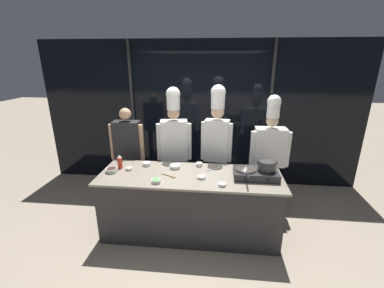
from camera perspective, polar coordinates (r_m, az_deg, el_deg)
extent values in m
plane|color=gray|center=(3.93, -0.39, -18.67)|extent=(24.00, 24.00, 0.00)
cube|color=black|center=(4.87, 1.68, 6.43)|extent=(5.99, 0.04, 2.70)
cube|color=#232326|center=(5.08, -12.92, 6.48)|extent=(0.05, 0.05, 2.70)
cube|color=#232326|center=(4.91, 16.72, 5.73)|extent=(0.05, 0.05, 2.70)
cube|color=#2D2D30|center=(3.68, -0.41, -13.33)|extent=(2.37, 0.79, 0.86)
cube|color=gray|center=(3.47, -0.42, -7.05)|extent=(2.44, 0.83, 0.03)
cube|color=#28282B|center=(3.46, 13.96, -6.45)|extent=(0.57, 0.35, 0.10)
cylinder|color=black|center=(3.42, 11.85, -5.55)|extent=(0.23, 0.23, 0.01)
cylinder|color=black|center=(3.28, 12.09, -7.76)|extent=(0.03, 0.01, 0.03)
cylinder|color=black|center=(3.46, 16.20, -5.63)|extent=(0.23, 0.23, 0.01)
cylinder|color=black|center=(3.32, 16.63, -7.81)|extent=(0.03, 0.01, 0.03)
cylinder|color=#38332D|center=(3.42, 11.87, -5.40)|extent=(0.26, 0.26, 0.01)
cone|color=#38332D|center=(3.41, 11.88, -5.15)|extent=(0.27, 0.27, 0.04)
cylinder|color=black|center=(3.20, 12.29, -6.70)|extent=(0.02, 0.21, 0.02)
cylinder|color=#333335|center=(3.44, 16.30, -4.61)|extent=(0.22, 0.22, 0.12)
torus|color=#333335|center=(3.41, 16.39, -3.67)|extent=(0.22, 0.22, 0.01)
torus|color=#333335|center=(3.40, 14.36, -3.97)|extent=(0.01, 0.05, 0.05)
torus|color=#333335|center=(3.45, 18.32, -4.05)|extent=(0.01, 0.05, 0.05)
cylinder|color=red|center=(3.78, -15.73, -4.04)|extent=(0.07, 0.07, 0.15)
cone|color=white|center=(3.74, -15.86, -2.65)|extent=(0.06, 0.06, 0.04)
cylinder|color=white|center=(3.79, -10.01, -4.39)|extent=(0.12, 0.12, 0.05)
torus|color=white|center=(3.78, -10.03, -4.06)|extent=(0.12, 0.12, 0.01)
cylinder|color=white|center=(3.78, -10.02, -4.21)|extent=(0.09, 0.09, 0.03)
cylinder|color=white|center=(3.69, -17.41, -5.57)|extent=(0.16, 0.16, 0.05)
torus|color=white|center=(3.68, -17.45, -5.19)|extent=(0.16, 0.16, 0.01)
cylinder|color=#382319|center=(3.69, -17.43, -5.37)|extent=(0.13, 0.13, 0.03)
cylinder|color=white|center=(3.27, -8.02, -8.16)|extent=(0.11, 0.11, 0.04)
torus|color=white|center=(3.26, -8.03, -7.83)|extent=(0.12, 0.12, 0.01)
cylinder|color=#4C9E47|center=(3.27, -8.03, -7.98)|extent=(0.09, 0.09, 0.02)
cylinder|color=white|center=(3.19, 6.73, -8.96)|extent=(0.10, 0.10, 0.03)
torus|color=white|center=(3.18, 6.74, -8.70)|extent=(0.10, 0.10, 0.01)
cylinder|color=silver|center=(3.19, 6.73, -8.81)|extent=(0.08, 0.08, 0.02)
cylinder|color=white|center=(3.36, 2.10, -7.39)|extent=(0.11, 0.11, 0.03)
torus|color=white|center=(3.35, 2.10, -7.16)|extent=(0.11, 0.11, 0.01)
cylinder|color=silver|center=(3.35, 2.10, -7.25)|extent=(0.09, 0.09, 0.02)
cylinder|color=white|center=(3.72, 1.60, -4.56)|extent=(0.09, 0.09, 0.05)
torus|color=white|center=(3.71, 1.60, -4.22)|extent=(0.10, 0.10, 0.01)
cylinder|color=beige|center=(3.71, 1.60, -4.38)|extent=(0.08, 0.08, 0.03)
cylinder|color=white|center=(3.70, -13.81, -5.35)|extent=(0.09, 0.09, 0.03)
torus|color=white|center=(3.69, -13.83, -5.11)|extent=(0.09, 0.09, 0.01)
cylinder|color=#E0C689|center=(3.70, -13.82, -5.21)|extent=(0.07, 0.07, 0.02)
cylinder|color=white|center=(3.65, -3.81, -5.04)|extent=(0.15, 0.15, 0.04)
torus|color=white|center=(3.65, -3.82, -4.71)|extent=(0.15, 0.15, 0.01)
cylinder|color=silver|center=(3.65, -3.81, -4.86)|extent=(0.12, 0.12, 0.02)
cube|color=olive|center=(3.46, -5.69, -6.86)|extent=(0.14, 0.08, 0.01)
ellipsoid|color=olive|center=(3.39, -4.20, -7.27)|extent=(0.08, 0.07, 0.02)
cube|color=#B2B5BA|center=(3.60, 4.34, -5.70)|extent=(0.15, 0.09, 0.01)
ellipsoid|color=#B2B5BA|center=(3.66, 6.03, -5.34)|extent=(0.09, 0.08, 0.02)
cylinder|color=#2D3856|center=(4.51, -12.04, -7.92)|extent=(0.11, 0.11, 0.79)
cylinder|color=#2D3856|center=(4.58, -14.85, -7.74)|extent=(0.11, 0.11, 0.79)
cube|color=#232326|center=(4.28, -14.17, 0.75)|extent=(0.43, 0.23, 0.64)
cylinder|color=tan|center=(4.19, -11.22, 0.34)|extent=(0.08, 0.08, 0.59)
cylinder|color=tan|center=(4.33, -17.24, 0.46)|extent=(0.08, 0.08, 0.59)
sphere|color=tan|center=(4.17, -14.64, 6.46)|extent=(0.19, 0.19, 0.19)
cylinder|color=#2D3856|center=(4.39, -2.25, -8.18)|extent=(0.11, 0.11, 0.80)
cylinder|color=#2D3856|center=(4.39, -5.30, -8.23)|extent=(0.11, 0.11, 0.80)
cube|color=white|center=(4.11, -3.99, 0.84)|extent=(0.45, 0.28, 0.65)
cylinder|color=white|center=(4.09, -0.70, 0.54)|extent=(0.08, 0.08, 0.60)
cylinder|color=white|center=(4.10, -7.27, 0.42)|extent=(0.08, 0.08, 0.60)
sphere|color=tan|center=(4.00, -4.13, 6.89)|extent=(0.19, 0.19, 0.19)
cylinder|color=white|center=(3.97, -4.19, 9.32)|extent=(0.20, 0.20, 0.24)
sphere|color=white|center=(3.95, -4.23, 11.02)|extent=(0.22, 0.22, 0.22)
cylinder|color=#4C4C51|center=(4.29, 6.55, -8.81)|extent=(0.10, 0.10, 0.82)
cylinder|color=#4C4C51|center=(4.33, 3.85, -8.51)|extent=(0.10, 0.10, 0.82)
cube|color=white|center=(4.02, 5.50, 0.76)|extent=(0.40, 0.25, 0.66)
cylinder|color=white|center=(3.97, 8.37, 0.23)|extent=(0.07, 0.07, 0.61)
cylinder|color=white|center=(4.04, 2.52, 0.73)|extent=(0.07, 0.07, 0.61)
sphere|color=beige|center=(3.91, 5.71, 7.09)|extent=(0.20, 0.20, 0.20)
cylinder|color=white|center=(3.88, 5.79, 9.62)|extent=(0.21, 0.21, 0.24)
sphere|color=white|center=(3.86, 5.85, 11.40)|extent=(0.22, 0.22, 0.22)
cylinder|color=#4C4C51|center=(4.48, 17.67, -8.92)|extent=(0.12, 0.12, 0.75)
cylinder|color=#4C4C51|center=(4.42, 14.40, -8.97)|extent=(0.12, 0.12, 0.75)
cube|color=white|center=(4.18, 16.87, -0.64)|extent=(0.48, 0.26, 0.61)
cylinder|color=white|center=(4.22, 20.41, -1.15)|extent=(0.09, 0.09, 0.56)
cylinder|color=white|center=(4.10, 13.39, -1.04)|extent=(0.09, 0.09, 0.56)
sphere|color=beige|center=(4.07, 17.42, 4.90)|extent=(0.18, 0.18, 0.18)
cylinder|color=white|center=(4.03, 17.65, 7.26)|extent=(0.19, 0.19, 0.24)
sphere|color=white|center=(4.01, 17.82, 8.95)|extent=(0.20, 0.20, 0.20)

